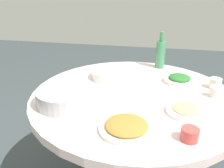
{
  "coord_description": "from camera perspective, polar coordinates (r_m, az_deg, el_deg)",
  "views": [
    {
      "loc": [
        -0.12,
        1.2,
        1.33
      ],
      "look_at": [
        0.13,
        0.0,
        0.79
      ],
      "focal_mm": 36.91,
      "sensor_mm": 36.0,
      "label": 1
    }
  ],
  "objects": [
    {
      "name": "soup_bowl",
      "position": [
        1.53,
        -0.41,
        2.4
      ],
      "size": [
        0.24,
        0.25,
        0.06
      ],
      "color": "white",
      "rests_on": "round_dining_table"
    },
    {
      "name": "dish_tofu_braise",
      "position": [
        1.01,
        3.61,
        -10.45
      ],
      "size": [
        0.24,
        0.24,
        0.04
      ],
      "color": "silver",
      "rests_on": "round_dining_table"
    },
    {
      "name": "tea_cup_near",
      "position": [
        1.51,
        24.21,
        0.14
      ],
      "size": [
        0.07,
        0.07,
        0.06
      ],
      "primitive_type": "cylinder",
      "color": "silver",
      "rests_on": "round_dining_table"
    },
    {
      "name": "dish_noodles",
      "position": [
        1.19,
        18.14,
        -6.14
      ],
      "size": [
        0.21,
        0.21,
        0.03
      ],
      "color": "white",
      "rests_on": "round_dining_table"
    },
    {
      "name": "dish_greens",
      "position": [
        1.54,
        16.36,
        1.15
      ],
      "size": [
        0.2,
        0.2,
        0.05
      ],
      "color": "silver",
      "rests_on": "round_dining_table"
    },
    {
      "name": "round_dining_table",
      "position": [
        1.39,
        5.22,
        -6.68
      ],
      "size": [
        1.18,
        1.18,
        0.75
      ],
      "color": "#99999E",
      "rests_on": "ground"
    },
    {
      "name": "tea_cup_far",
      "position": [
        1.4,
        24.19,
        -1.8
      ],
      "size": [
        0.06,
        0.06,
        0.06
      ],
      "primitive_type": "cylinder",
      "color": "silver",
      "rests_on": "round_dining_table"
    },
    {
      "name": "green_bottle",
      "position": [
        1.75,
        11.92,
        7.4
      ],
      "size": [
        0.07,
        0.07,
        0.27
      ],
      "color": "#3D8156",
      "rests_on": "round_dining_table"
    },
    {
      "name": "tea_cup_side",
      "position": [
        0.99,
        18.69,
        -11.74
      ],
      "size": [
        0.07,
        0.07,
        0.05
      ],
      "primitive_type": "cylinder",
      "color": "#BF4541",
      "rests_on": "round_dining_table"
    },
    {
      "name": "rice_bowl",
      "position": [
        1.22,
        -11.39,
        -2.98
      ],
      "size": [
        0.3,
        0.3,
        0.09
      ],
      "color": "#B2B5BA",
      "rests_on": "round_dining_table"
    }
  ]
}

